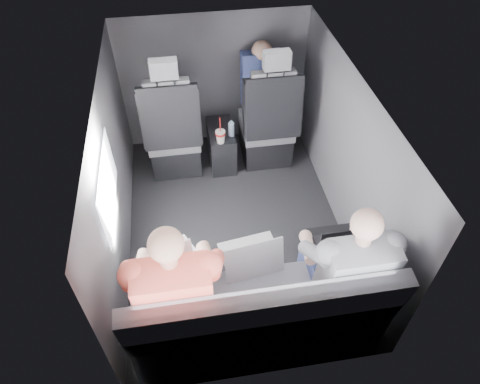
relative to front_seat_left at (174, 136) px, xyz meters
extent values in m
plane|color=black|center=(0.45, -0.84, -0.40)|extent=(2.60, 2.60, 0.00)
plane|color=#B2B2AD|center=(0.45, -0.84, 0.95)|extent=(2.60, 2.60, 0.00)
cube|color=#56565B|center=(-0.45, -0.84, 0.27)|extent=(0.02, 2.60, 1.35)
cube|color=#56565B|center=(1.35, -0.84, 0.27)|extent=(0.02, 2.60, 1.35)
cube|color=#56565B|center=(0.45, 0.46, 0.27)|extent=(1.80, 0.02, 1.35)
cube|color=#56565B|center=(0.45, -2.14, 0.27)|extent=(1.80, 0.02, 1.35)
cube|color=white|center=(-0.43, -1.14, 0.50)|extent=(0.02, 0.75, 0.42)
cube|color=black|center=(0.90, -0.17, 0.40)|extent=(0.35, 0.11, 0.59)
cube|color=black|center=(0.00, 0.08, -0.25)|extent=(0.46, 0.48, 0.30)
cube|color=slate|center=(0.00, 0.06, -0.02)|extent=(0.48, 0.46, 0.14)
cube|color=slate|center=(0.00, -0.14, 0.35)|extent=(0.38, 0.18, 0.61)
cube|color=black|center=(-0.22, -0.14, 0.32)|extent=(0.08, 0.21, 0.53)
cube|color=black|center=(0.22, -0.14, 0.32)|extent=(0.08, 0.21, 0.53)
cube|color=black|center=(0.00, -0.20, 0.34)|extent=(0.50, 0.11, 0.58)
cube|color=slate|center=(0.00, -0.18, 0.79)|extent=(0.22, 0.10, 0.15)
cube|color=black|center=(0.90, 0.08, -0.25)|extent=(0.46, 0.48, 0.30)
cube|color=slate|center=(0.90, 0.06, -0.02)|extent=(0.48, 0.46, 0.14)
cube|color=slate|center=(0.90, -0.14, 0.35)|extent=(0.38, 0.18, 0.61)
cube|color=black|center=(0.68, -0.14, 0.32)|extent=(0.08, 0.21, 0.53)
cube|color=black|center=(1.12, -0.14, 0.32)|extent=(0.08, 0.21, 0.53)
cube|color=black|center=(0.90, -0.20, 0.34)|extent=(0.50, 0.11, 0.58)
cube|color=slate|center=(0.90, -0.18, 0.79)|extent=(0.22, 0.10, 0.15)
cube|color=black|center=(0.45, 0.04, -0.20)|extent=(0.24, 0.48, 0.40)
cylinder|color=black|center=(0.40, -0.08, 0.00)|extent=(0.09, 0.09, 0.01)
cylinder|color=black|center=(0.51, -0.08, 0.00)|extent=(0.09, 0.09, 0.01)
cube|color=slate|center=(0.45, -1.86, -0.18)|extent=(1.60, 0.50, 0.45)
cube|color=slate|center=(0.45, -2.09, 0.28)|extent=(1.60, 0.17, 0.47)
cylinder|color=red|center=(0.42, -0.16, 0.10)|extent=(0.09, 0.09, 0.02)
cylinder|color=white|center=(0.42, -0.16, 0.12)|extent=(0.09, 0.09, 0.01)
cylinder|color=red|center=(0.42, -0.16, 0.20)|extent=(0.01, 0.01, 0.15)
cylinder|color=#A0C0D9|center=(0.54, -0.08, 0.07)|extent=(0.06, 0.06, 0.14)
cylinder|color=#A0C0D9|center=(0.54, -0.08, 0.15)|extent=(0.03, 0.03, 0.02)
cube|color=silver|center=(-0.07, -1.55, 0.19)|extent=(0.41, 0.37, 0.02)
cube|color=silver|center=(-0.07, -1.57, 0.20)|extent=(0.31, 0.24, 0.00)
cube|color=silver|center=(-0.07, -1.48, 0.20)|extent=(0.11, 0.09, 0.00)
cube|color=silver|center=(-0.07, -1.70, 0.31)|extent=(0.33, 0.21, 0.23)
cube|color=silver|center=(-0.07, -1.70, 0.31)|extent=(0.29, 0.18, 0.20)
cube|color=silver|center=(0.44, -1.59, 0.19)|extent=(0.41, 0.31, 0.02)
cube|color=silver|center=(0.44, -1.60, 0.20)|extent=(0.32, 0.19, 0.00)
cube|color=silver|center=(0.44, -1.51, 0.20)|extent=(0.12, 0.07, 0.00)
cube|color=silver|center=(0.44, -1.75, 0.32)|extent=(0.38, 0.13, 0.25)
cube|color=silver|center=(0.44, -1.74, 0.32)|extent=(0.33, 0.10, 0.21)
cube|color=black|center=(1.04, -1.57, 0.19)|extent=(0.36, 0.25, 0.02)
cube|color=black|center=(1.04, -1.59, 0.20)|extent=(0.29, 0.14, 0.00)
cube|color=black|center=(1.04, -1.50, 0.20)|extent=(0.11, 0.06, 0.00)
cube|color=black|center=(1.04, -1.73, 0.32)|extent=(0.36, 0.07, 0.24)
cube|color=silver|center=(1.04, -1.72, 0.31)|extent=(0.31, 0.06, 0.20)
cube|color=#343439|center=(-0.16, -1.74, 0.12)|extent=(0.16, 0.46, 0.13)
cube|color=#343439|center=(0.07, -1.74, 0.12)|extent=(0.16, 0.46, 0.13)
cube|color=#343439|center=(-0.16, -1.50, -0.18)|extent=(0.13, 0.13, 0.45)
cube|color=#343439|center=(0.07, -1.50, -0.18)|extent=(0.13, 0.13, 0.45)
cube|color=#E4584B|center=(-0.04, -1.94, 0.37)|extent=(0.41, 0.28, 0.56)
sphere|color=tan|center=(-0.04, -1.91, 0.77)|extent=(0.19, 0.19, 0.19)
cylinder|color=tan|center=(-0.25, -1.66, 0.28)|extent=(0.12, 0.29, 0.12)
cylinder|color=tan|center=(0.16, -1.66, 0.28)|extent=(0.12, 0.29, 0.12)
cube|color=navy|center=(0.90, -1.74, 0.11)|extent=(0.15, 0.43, 0.13)
cube|color=navy|center=(1.11, -1.74, 0.11)|extent=(0.15, 0.43, 0.13)
cube|color=navy|center=(0.90, -1.51, -0.18)|extent=(0.13, 0.13, 0.45)
cube|color=navy|center=(1.11, -1.51, -0.18)|extent=(0.13, 0.13, 0.45)
cube|color=slate|center=(1.01, -1.94, 0.35)|extent=(0.39, 0.27, 0.53)
sphere|color=#D0A28E|center=(1.01, -1.91, 0.74)|extent=(0.18, 0.18, 0.18)
cylinder|color=#D0A28E|center=(0.81, -1.66, 0.27)|extent=(0.11, 0.27, 0.12)
cylinder|color=#D0A28E|center=(1.20, -1.66, 0.27)|extent=(0.11, 0.27, 0.12)
cube|color=navy|center=(0.87, 0.24, 0.38)|extent=(0.37, 0.24, 0.54)
sphere|color=tan|center=(0.87, 0.26, 0.65)|extent=(0.18, 0.18, 0.18)
cube|color=navy|center=(0.87, 0.30, 0.09)|extent=(0.31, 0.37, 0.11)
camera|label=1|loc=(0.11, -3.26, 2.45)|focal=32.00mm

